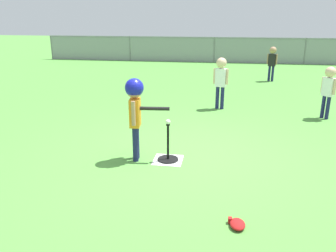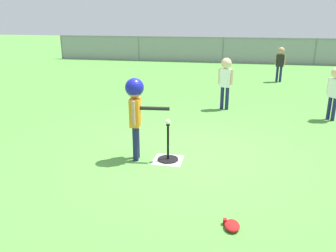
{
  "view_description": "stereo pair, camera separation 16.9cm",
  "coord_description": "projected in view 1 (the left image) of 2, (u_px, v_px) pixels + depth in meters",
  "views": [
    {
      "loc": [
        0.44,
        -5.0,
        2.13
      ],
      "look_at": [
        -0.33,
        -0.21,
        0.55
      ],
      "focal_mm": 36.8,
      "sensor_mm": 36.0,
      "label": 1
    },
    {
      "loc": [
        0.6,
        -4.97,
        2.13
      ],
      "look_at": [
        -0.33,
        -0.21,
        0.55
      ],
      "focal_mm": 36.8,
      "sensor_mm": 36.0,
      "label": 2
    }
  ],
  "objects": [
    {
      "name": "batter_child",
      "position": [
        135.0,
        103.0,
        5.02
      ],
      "size": [
        0.65,
        0.36,
        1.26
      ],
      "color": "#191E4C",
      "rests_on": "ground_plane"
    },
    {
      "name": "fielder_near_right",
      "position": [
        329.0,
        86.0,
        7.17
      ],
      "size": [
        0.25,
        0.26,
        1.11
      ],
      "color": "#191E4C",
      "rests_on": "ground_plane"
    },
    {
      "name": "fielder_deep_left",
      "position": [
        221.0,
        76.0,
        7.91
      ],
      "size": [
        0.35,
        0.24,
        1.2
      ],
      "color": "#191E4C",
      "rests_on": "ground_plane"
    },
    {
      "name": "batting_tee",
      "position": [
        168.0,
        155.0,
        5.24
      ],
      "size": [
        0.32,
        0.32,
        0.58
      ],
      "color": "black",
      "rests_on": "ground_plane"
    },
    {
      "name": "outfield_fence",
      "position": [
        214.0,
        49.0,
        15.82
      ],
      "size": [
        16.06,
        0.06,
        1.15
      ],
      "color": "slate",
      "rests_on": "ground_plane"
    },
    {
      "name": "ground_plane",
      "position": [
        190.0,
        156.0,
        5.42
      ],
      "size": [
        60.0,
        60.0,
        0.0
      ],
      "primitive_type": "plane",
      "color": "#51933D"
    },
    {
      "name": "glove_by_plate",
      "position": [
        237.0,
        224.0,
        3.6
      ],
      "size": [
        0.19,
        0.23,
        0.07
      ],
      "color": "#B21919",
      "rests_on": "ground_plane"
    },
    {
      "name": "home_plate",
      "position": [
        168.0,
        160.0,
        5.27
      ],
      "size": [
        0.44,
        0.44,
        0.01
      ],
      "primitive_type": "cube",
      "color": "white",
      "rests_on": "ground_plane"
    },
    {
      "name": "baseball_on_tee",
      "position": [
        168.0,
        122.0,
        5.08
      ],
      "size": [
        0.07,
        0.07,
        0.07
      ],
      "primitive_type": "sphere",
      "color": "white",
      "rests_on": "batting_tee"
    },
    {
      "name": "fielder_near_left",
      "position": [
        272.0,
        59.0,
        11.29
      ],
      "size": [
        0.32,
        0.22,
        1.13
      ],
      "color": "#191E4C",
      "rests_on": "ground_plane"
    }
  ]
}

